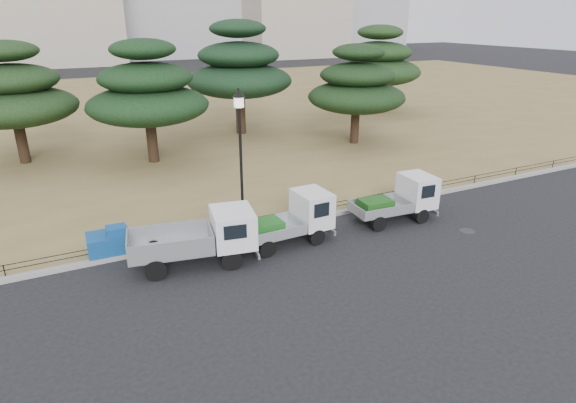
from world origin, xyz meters
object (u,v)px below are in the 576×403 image
truck_large (200,236)px  truck_kei_front (292,219)px  tarp_pile (110,241)px  truck_kei_rear (399,199)px  street_lamp (240,138)px

truck_large → truck_kei_front: truck_kei_front is taller
truck_kei_front → truck_large: bearing=180.0°
truck_large → truck_kei_front: (3.61, 0.13, -0.10)m
truck_large → truck_kei_front: size_ratio=1.24×
truck_large → tarp_pile: size_ratio=2.99×
truck_kei_front → tarp_pile: truck_kei_front is taller
truck_kei_rear → tarp_pile: size_ratio=2.43×
truck_kei_front → truck_kei_rear: (5.00, -0.11, -0.01)m
truck_large → tarp_pile: 3.50m
truck_kei_front → truck_kei_rear: size_ratio=0.99×
truck_kei_front → street_lamp: (-1.30, 1.77, 2.89)m
truck_kei_front → tarp_pile: size_ratio=2.41×
truck_kei_front → tarp_pile: (-6.38, 1.93, -0.40)m
truck_kei_front → street_lamp: 3.63m
truck_kei_front → truck_kei_rear: truck_kei_front is taller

